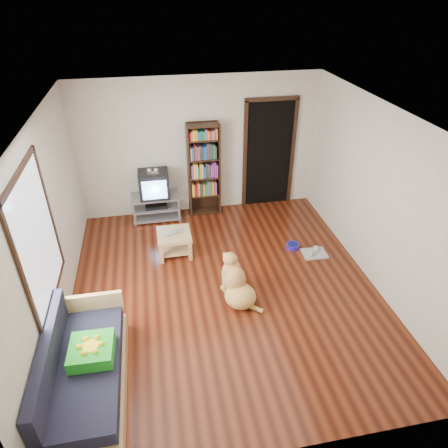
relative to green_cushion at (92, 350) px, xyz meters
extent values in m
plane|color=#5C240F|center=(1.75, 1.30, -0.50)|extent=(5.00, 5.00, 0.00)
plane|color=white|center=(1.75, 1.30, 2.10)|extent=(5.00, 5.00, 0.00)
plane|color=beige|center=(1.75, 3.80, 0.80)|extent=(4.50, 0.00, 4.50)
plane|color=beige|center=(1.75, -1.20, 0.80)|extent=(4.50, 0.00, 4.50)
plane|color=beige|center=(-0.50, 1.30, 0.80)|extent=(0.00, 5.00, 5.00)
plane|color=beige|center=(4.00, 1.30, 0.80)|extent=(0.00, 5.00, 5.00)
cube|color=green|center=(0.00, 0.00, 0.00)|extent=(0.49, 0.49, 0.16)
imported|color=silver|center=(1.09, 2.32, -0.09)|extent=(0.32, 0.25, 0.02)
cylinder|color=#291699|center=(3.11, 2.11, -0.46)|extent=(0.22, 0.22, 0.08)
cube|color=#A4A4A4|center=(3.41, 1.86, -0.48)|extent=(0.42, 0.34, 0.03)
cube|color=white|center=(-0.48, 0.80, 1.00)|extent=(0.02, 1.30, 1.60)
cube|color=black|center=(-0.48, 0.80, 1.82)|extent=(0.03, 1.42, 0.06)
cube|color=black|center=(-0.48, 0.80, 0.18)|extent=(0.03, 1.42, 0.06)
cube|color=black|center=(-0.48, 0.10, 1.00)|extent=(0.03, 0.06, 1.70)
cube|color=black|center=(-0.48, 1.50, 1.00)|extent=(0.03, 0.06, 1.70)
cube|color=black|center=(3.10, 3.79, 0.55)|extent=(0.90, 0.02, 2.10)
cube|color=black|center=(2.62, 3.77, 0.55)|extent=(0.07, 0.05, 2.14)
cube|color=black|center=(3.58, 3.77, 0.55)|extent=(0.07, 0.05, 2.14)
cube|color=black|center=(3.10, 3.77, 1.63)|extent=(1.03, 0.05, 0.07)
cube|color=#99999E|center=(0.85, 3.55, -0.02)|extent=(0.90, 0.45, 0.04)
cube|color=#99999E|center=(0.85, 3.55, -0.25)|extent=(0.86, 0.42, 0.03)
cube|color=#99999E|center=(0.85, 3.55, -0.44)|extent=(0.90, 0.45, 0.04)
cylinder|color=#99999E|center=(0.43, 3.35, -0.25)|extent=(0.04, 0.04, 0.50)
cylinder|color=#99999E|center=(1.27, 3.35, -0.25)|extent=(0.04, 0.04, 0.50)
cylinder|color=#99999E|center=(0.43, 3.75, -0.25)|extent=(0.04, 0.04, 0.50)
cylinder|color=#99999E|center=(1.27, 3.75, -0.25)|extent=(0.04, 0.04, 0.50)
cube|color=black|center=(0.85, 3.55, -0.20)|extent=(0.40, 0.30, 0.07)
cube|color=black|center=(0.85, 3.55, 0.24)|extent=(0.55, 0.48, 0.48)
cube|color=black|center=(0.85, 3.75, 0.24)|extent=(0.40, 0.14, 0.36)
cube|color=#8CBFF2|center=(0.85, 3.31, 0.24)|extent=(0.44, 0.02, 0.36)
cube|color=silver|center=(0.85, 3.50, 0.49)|extent=(0.20, 0.07, 0.02)
sphere|color=silver|center=(0.79, 3.50, 0.54)|extent=(0.09, 0.09, 0.09)
sphere|color=silver|center=(0.91, 3.50, 0.54)|extent=(0.09, 0.09, 0.09)
cube|color=black|center=(1.52, 3.64, 0.40)|extent=(0.03, 0.30, 1.80)
cube|color=black|center=(2.08, 3.64, 0.40)|extent=(0.03, 0.30, 1.80)
cube|color=black|center=(1.80, 3.78, 0.40)|extent=(0.60, 0.02, 1.80)
cube|color=black|center=(1.80, 3.64, -0.47)|extent=(0.56, 0.28, 0.02)
cube|color=black|center=(1.80, 3.64, -0.10)|extent=(0.56, 0.28, 0.03)
cube|color=black|center=(1.80, 3.64, 0.27)|extent=(0.56, 0.28, 0.02)
cube|color=black|center=(1.80, 3.64, 0.64)|extent=(0.56, 0.28, 0.02)
cube|color=black|center=(1.80, 3.64, 1.01)|extent=(0.56, 0.28, 0.02)
cube|color=black|center=(1.80, 3.64, 1.27)|extent=(0.56, 0.28, 0.02)
cube|color=tan|center=(-0.08, -0.10, -0.39)|extent=(0.80, 1.80, 0.22)
cube|color=#1E1E2D|center=(-0.08, -0.10, -0.17)|extent=(0.74, 1.74, 0.18)
cube|color=#1E1E2D|center=(-0.42, -0.10, 0.10)|extent=(0.12, 1.74, 0.40)
cube|color=tan|center=(-0.08, 0.76, 0.00)|extent=(0.80, 0.06, 0.30)
cube|color=tan|center=(1.09, 2.35, -0.13)|extent=(0.55, 0.55, 0.06)
cube|color=tan|center=(1.09, 2.35, -0.40)|extent=(0.45, 0.45, 0.03)
cube|color=tan|center=(0.86, 2.11, -0.33)|extent=(0.06, 0.06, 0.34)
cube|color=tan|center=(1.33, 2.11, -0.33)|extent=(0.06, 0.06, 0.34)
cube|color=tan|center=(0.86, 2.58, -0.33)|extent=(0.06, 0.06, 0.34)
cube|color=tan|center=(1.33, 2.58, -0.33)|extent=(0.06, 0.06, 0.34)
ellipsoid|color=tan|center=(1.91, 0.94, -0.36)|extent=(0.56, 0.59, 0.33)
ellipsoid|color=tan|center=(1.86, 1.11, -0.18)|extent=(0.40, 0.43, 0.43)
ellipsoid|color=#B37844|center=(1.83, 1.19, -0.08)|extent=(0.34, 0.32, 0.31)
ellipsoid|color=#B59545|center=(1.82, 1.24, 0.09)|extent=(0.26, 0.27, 0.19)
ellipsoid|color=#C08749|center=(1.78, 1.34, 0.06)|extent=(0.13, 0.18, 0.08)
sphere|color=black|center=(1.76, 1.42, 0.06)|extent=(0.04, 0.04, 0.04)
ellipsoid|color=tan|center=(1.75, 1.19, 0.08)|extent=(0.07, 0.08, 0.13)
ellipsoid|color=tan|center=(1.90, 1.23, 0.08)|extent=(0.07, 0.08, 0.13)
cylinder|color=#DAB053|center=(1.74, 1.26, -0.32)|extent=(0.10, 0.12, 0.35)
cylinder|color=tan|center=(1.87, 1.30, -0.32)|extent=(0.10, 0.12, 0.35)
sphere|color=#D9B953|center=(1.73, 1.30, -0.48)|extent=(0.09, 0.09, 0.09)
sphere|color=tan|center=(1.86, 1.34, -0.48)|extent=(0.09, 0.09, 0.09)
cylinder|color=tan|center=(2.06, 0.79, -0.47)|extent=(0.27, 0.25, 0.07)
camera|label=1|loc=(0.88, -3.22, 3.52)|focal=32.00mm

